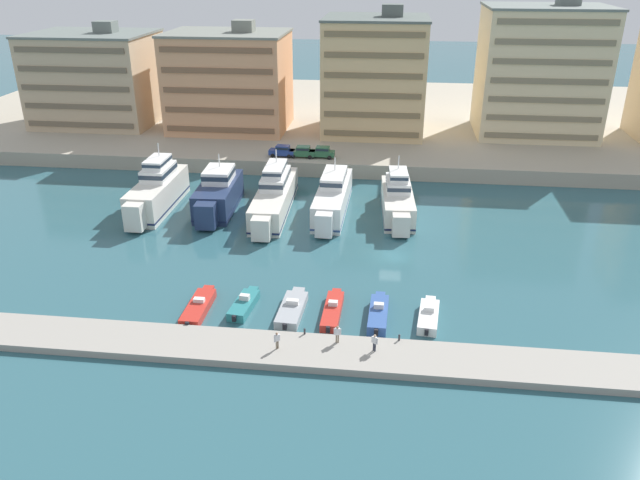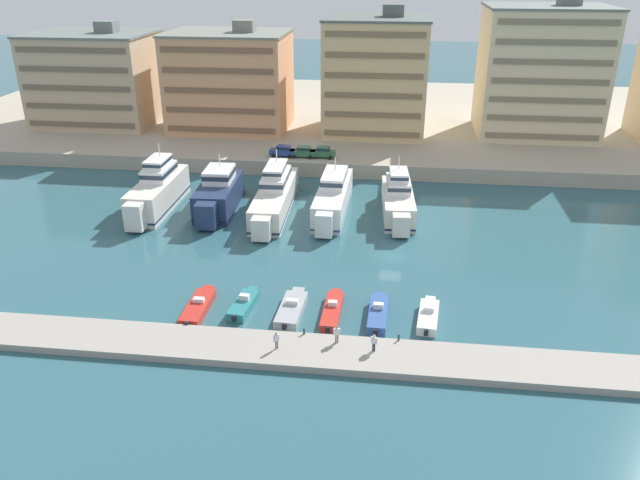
{
  "view_description": "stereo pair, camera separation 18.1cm",
  "coord_description": "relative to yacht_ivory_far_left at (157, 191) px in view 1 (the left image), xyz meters",
  "views": [
    {
      "loc": [
        -0.51,
        -65.54,
        32.01
      ],
      "look_at": [
        -8.1,
        -1.81,
        2.5
      ],
      "focal_mm": 35.0,
      "sensor_mm": 36.0,
      "label": 1
    },
    {
      "loc": [
        -0.33,
        -65.52,
        32.01
      ],
      "look_at": [
        -8.1,
        -1.81,
        2.5
      ],
      "focal_mm": 35.0,
      "sensor_mm": 36.0,
      "label": 2
    }
  ],
  "objects": [
    {
      "name": "yacht_ivory_far_left",
      "position": [
        0.0,
        0.0,
        0.0
      ],
      "size": [
        4.24,
        17.61,
        8.65
      ],
      "color": "silver",
      "rests_on": "ground"
    },
    {
      "name": "pedestrian_mid_deck",
      "position": [
        27.63,
        -30.63,
        -0.9
      ],
      "size": [
        0.65,
        0.26,
        1.69
      ],
      "color": "#7A6B56",
      "rests_on": "pier_dock"
    },
    {
      "name": "car_green_mid_left",
      "position": [
        20.56,
        18.65,
        0.71
      ],
      "size": [
        4.15,
        2.01,
        1.8
      ],
      "color": "#2D6642",
      "rests_on": "quay_promenade"
    },
    {
      "name": "motorboat_red_far_left",
      "position": [
        13.48,
        -25.74,
        -2.14
      ],
      "size": [
        1.96,
        7.5,
        1.24
      ],
      "color": "red",
      "rests_on": "ground"
    },
    {
      "name": "pedestrian_far_side",
      "position": [
        30.93,
        -31.55,
        -0.92
      ],
      "size": [
        0.56,
        0.43,
        1.66
      ],
      "color": "#282D3D",
      "rests_on": "pier_dock"
    },
    {
      "name": "bollard_west",
      "position": [
        24.56,
        -29.66,
        -1.58
      ],
      "size": [
        0.2,
        0.2,
        0.61
      ],
      "color": "#2D2D33",
      "rests_on": "pier_dock"
    },
    {
      "name": "apartment_block_mid_left",
      "position": [
        27.92,
        36.47,
        9.76
      ],
      "size": [
        18.02,
        17.11,
        21.96
      ],
      "color": "#E0BC84",
      "rests_on": "quay_promenade"
    },
    {
      "name": "motorboat_white_center_right",
      "position": [
        35.88,
        -24.84,
        -2.12
      ],
      "size": [
        2.35,
        6.61,
        1.37
      ],
      "color": "white",
      "rests_on": "ground"
    },
    {
      "name": "quay_promenade",
      "position": [
        32.1,
        50.57,
        -1.43
      ],
      "size": [
        180.0,
        70.0,
        2.32
      ],
      "primitive_type": "cube",
      "color": "#ADA38E",
      "rests_on": "ground"
    },
    {
      "name": "pier_dock",
      "position": [
        32.1,
        -31.97,
        -2.25
      ],
      "size": [
        120.0,
        5.13,
        0.68
      ],
      "primitive_type": "cube",
      "color": "#9E998E",
      "rests_on": "ground"
    },
    {
      "name": "ground_plane",
      "position": [
        32.1,
        -11.34,
        -2.59
      ],
      "size": [
        400.0,
        400.0,
        0.0
      ],
      "primitive_type": "plane",
      "color": "#2D5B66"
    },
    {
      "name": "yacht_navy_left",
      "position": [
        8.38,
        0.49,
        -0.31
      ],
      "size": [
        5.19,
        15.43,
        7.36
      ],
      "color": "navy",
      "rests_on": "ground"
    },
    {
      "name": "motorboat_blue_center",
      "position": [
        31.08,
        -25.11,
        -2.06
      ],
      "size": [
        1.91,
        7.27,
        1.51
      ],
      "color": "#33569E",
      "rests_on": "ground"
    },
    {
      "name": "pedestrian_near_edge",
      "position": [
        22.51,
        -32.18,
        -0.94
      ],
      "size": [
        0.48,
        0.46,
        1.63
      ],
      "color": "#7A6B56",
      "rests_on": "pier_dock"
    },
    {
      "name": "apartment_block_far_left",
      "position": [
        -24.46,
        36.68,
        8.11
      ],
      "size": [
        22.06,
        17.32,
        18.67
      ],
      "color": "#C6AD89",
      "rests_on": "quay_promenade"
    },
    {
      "name": "yacht_ivory_mid_left",
      "position": [
        16.04,
        1.19,
        -0.37
      ],
      "size": [
        4.63,
        21.31,
        7.86
      ],
      "color": "silver",
      "rests_on": "ground"
    },
    {
      "name": "yacht_white_center_left",
      "position": [
        23.94,
        1.87,
        -0.51
      ],
      "size": [
        4.14,
        19.23,
        6.88
      ],
      "color": "white",
      "rests_on": "ground"
    },
    {
      "name": "bollard_west_mid",
      "position": [
        33.07,
        -29.66,
        -1.58
      ],
      "size": [
        0.2,
        0.2,
        0.61
      ],
      "color": "#2D2D33",
      "rests_on": "pier_dock"
    },
    {
      "name": "motorboat_red_center_left",
      "position": [
        26.63,
        -24.8,
        -2.17
      ],
      "size": [
        1.75,
        7.69,
        1.24
      ],
      "color": "red",
      "rests_on": "ground"
    },
    {
      "name": "apartment_block_left",
      "position": [
        1.61,
        35.4,
        8.4
      ],
      "size": [
        21.31,
        16.18,
        19.25
      ],
      "color": "tan",
      "rests_on": "quay_promenade"
    },
    {
      "name": "motorboat_teal_left",
      "position": [
        17.83,
        -24.79,
        -2.11
      ],
      "size": [
        2.27,
        6.26,
        1.42
      ],
      "color": "teal",
      "rests_on": "ground"
    },
    {
      "name": "yacht_ivory_center",
      "position": [
        32.71,
        1.8,
        -0.47
      ],
      "size": [
        4.79,
        16.34,
        7.6
      ],
      "color": "silver",
      "rests_on": "ground"
    },
    {
      "name": "car_blue_far_left",
      "position": [
        14.12,
        18.6,
        0.71
      ],
      "size": [
        4.2,
        2.14,
        1.8
      ],
      "color": "#28428E",
      "rests_on": "quay_promenade"
    },
    {
      "name": "motorboat_grey_mid_left",
      "position": [
        22.66,
        -25.01,
        -2.14
      ],
      "size": [
        2.45,
        7.42,
        1.31
      ],
      "color": "#9EA3A8",
      "rests_on": "ground"
    },
    {
      "name": "apartment_block_center_left",
      "position": [
        56.59,
        38.2,
        10.72
      ],
      "size": [
        20.75,
        16.32,
        23.88
      ],
      "color": "beige",
      "rests_on": "quay_promenade"
    },
    {
      "name": "car_green_left",
      "position": [
        17.43,
        18.55,
        0.71
      ],
      "size": [
        4.14,
        1.99,
        1.8
      ],
      "color": "#2D6642",
      "rests_on": "quay_promenade"
    }
  ]
}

